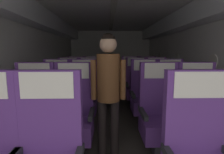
# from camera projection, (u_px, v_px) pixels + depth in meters

# --- Properties ---
(ground) EXTENTS (3.68, 8.16, 0.02)m
(ground) POSITION_uv_depth(u_px,v_px,m) (113.00, 112.00, 3.87)
(ground) COLOR #3D3833
(fuselage_shell) EXTENTS (3.56, 7.81, 2.27)m
(fuselage_shell) POSITION_uv_depth(u_px,v_px,m) (113.00, 38.00, 3.90)
(fuselage_shell) COLOR silver
(fuselage_shell) RESTS_ON ground
(seat_b_left_window) EXTENTS (0.52, 0.48, 1.20)m
(seat_b_left_window) POSITION_uv_depth(u_px,v_px,m) (34.00, 117.00, 2.22)
(seat_b_left_window) COLOR #38383D
(seat_b_left_window) RESTS_ON ground
(seat_b_left_aisle) EXTENTS (0.52, 0.48, 1.20)m
(seat_b_left_aisle) POSITION_uv_depth(u_px,v_px,m) (74.00, 117.00, 2.22)
(seat_b_left_aisle) COLOR #38383D
(seat_b_left_aisle) RESTS_ON ground
(seat_b_right_aisle) EXTENTS (0.52, 0.48, 1.20)m
(seat_b_right_aisle) POSITION_uv_depth(u_px,v_px,m) (198.00, 115.00, 2.27)
(seat_b_right_aisle) COLOR #38383D
(seat_b_right_aisle) RESTS_ON ground
(seat_b_right_window) EXTENTS (0.52, 0.48, 1.20)m
(seat_b_right_window) POSITION_uv_depth(u_px,v_px,m) (160.00, 116.00, 2.24)
(seat_b_right_window) COLOR #38383D
(seat_b_right_window) RESTS_ON ground
(seat_c_left_window) EXTENTS (0.52, 0.48, 1.20)m
(seat_c_left_window) POSITION_uv_depth(u_px,v_px,m) (57.00, 97.00, 3.18)
(seat_c_left_window) COLOR #38383D
(seat_c_left_window) RESTS_ON ground
(seat_c_left_aisle) EXTENTS (0.52, 0.48, 1.20)m
(seat_c_left_aisle) POSITION_uv_depth(u_px,v_px,m) (83.00, 97.00, 3.19)
(seat_c_left_aisle) COLOR #38383D
(seat_c_left_aisle) RESTS_ON ground
(seat_c_right_aisle) EXTENTS (0.52, 0.48, 1.20)m
(seat_c_right_aisle) POSITION_uv_depth(u_px,v_px,m) (170.00, 96.00, 3.23)
(seat_c_right_aisle) COLOR #38383D
(seat_c_right_aisle) RESTS_ON ground
(seat_c_right_window) EXTENTS (0.52, 0.48, 1.20)m
(seat_c_right_window) POSITION_uv_depth(u_px,v_px,m) (145.00, 97.00, 3.20)
(seat_c_right_window) COLOR #38383D
(seat_c_right_window) RESTS_ON ground
(seat_d_left_window) EXTENTS (0.52, 0.48, 1.20)m
(seat_d_left_window) POSITION_uv_depth(u_px,v_px,m) (68.00, 87.00, 4.11)
(seat_d_left_window) COLOR #38383D
(seat_d_left_window) RESTS_ON ground
(seat_d_left_aisle) EXTENTS (0.52, 0.48, 1.20)m
(seat_d_left_aisle) POSITION_uv_depth(u_px,v_px,m) (89.00, 87.00, 4.12)
(seat_d_left_aisle) COLOR #38383D
(seat_d_left_aisle) RESTS_ON ground
(seat_d_right_aisle) EXTENTS (0.52, 0.48, 1.20)m
(seat_d_right_aisle) POSITION_uv_depth(u_px,v_px,m) (156.00, 86.00, 4.18)
(seat_d_right_aisle) COLOR #38383D
(seat_d_right_aisle) RESTS_ON ground
(seat_d_right_window) EXTENTS (0.52, 0.48, 1.20)m
(seat_d_right_window) POSITION_uv_depth(u_px,v_px,m) (136.00, 86.00, 4.17)
(seat_d_right_window) COLOR #38383D
(seat_d_right_window) RESTS_ON ground
(seat_e_left_window) EXTENTS (0.52, 0.48, 1.20)m
(seat_e_left_window) POSITION_uv_depth(u_px,v_px,m) (76.00, 80.00, 5.07)
(seat_e_left_window) COLOR #38383D
(seat_e_left_window) RESTS_ON ground
(seat_e_left_aisle) EXTENTS (0.52, 0.48, 1.20)m
(seat_e_left_aisle) POSITION_uv_depth(u_px,v_px,m) (93.00, 80.00, 5.09)
(seat_e_left_aisle) COLOR #38383D
(seat_e_left_aisle) RESTS_ON ground
(seat_e_right_aisle) EXTENTS (0.52, 0.48, 1.20)m
(seat_e_right_aisle) POSITION_uv_depth(u_px,v_px,m) (147.00, 80.00, 5.12)
(seat_e_right_aisle) COLOR #38383D
(seat_e_right_aisle) RESTS_ON ground
(seat_e_right_window) EXTENTS (0.52, 0.48, 1.20)m
(seat_e_right_window) POSITION_uv_depth(u_px,v_px,m) (130.00, 80.00, 5.13)
(seat_e_right_window) COLOR #38383D
(seat_e_right_window) RESTS_ON ground
(flight_attendant) EXTENTS (0.43, 0.28, 1.55)m
(flight_attendant) POSITION_uv_depth(u_px,v_px,m) (108.00, 83.00, 2.12)
(flight_attendant) COLOR black
(flight_attendant) RESTS_ON ground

